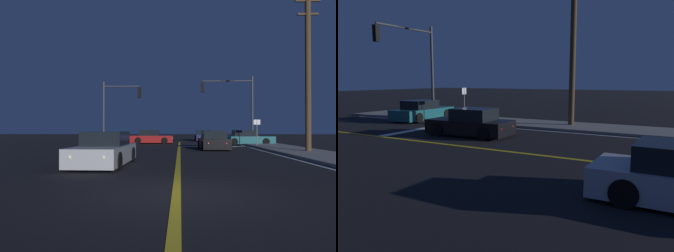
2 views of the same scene
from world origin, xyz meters
TOP-DOWN VIEW (x-y plane):
  - sidewalk_right at (7.37, 10.03)m, footprint 3.20×36.11m
  - lane_line_center at (0.00, 10.03)m, footprint 0.20×34.11m
  - lane_line_edge_right at (5.52, 10.03)m, footprint 0.16×34.11m
  - stop_bar at (2.88, 18.56)m, footprint 5.77×0.50m
  - car_far_approaching_teal at (6.23, 21.54)m, footprint 4.64×2.03m
  - car_parked_curb_black at (2.43, 14.88)m, footprint 2.03×4.21m
  - traffic_signal_near_right at (4.93, 20.86)m, footprint 4.69×0.28m
  - utility_pole_right at (7.67, 11.55)m, footprint 1.46×0.33m
  - street_sign_corner at (6.27, 18.06)m, footprint 0.56×0.11m

SIDE VIEW (x-z plane):
  - lane_line_center at x=0.00m, z-range 0.00..0.01m
  - lane_line_edge_right at x=5.52m, z-range 0.00..0.01m
  - stop_bar at x=2.88m, z-range 0.00..0.01m
  - sidewalk_right at x=7.37m, z-range 0.00..0.15m
  - car_parked_curb_black at x=2.43m, z-range -0.09..1.25m
  - car_far_approaching_teal at x=6.23m, z-range -0.09..1.25m
  - street_sign_corner at x=6.27m, z-range 0.40..2.65m
  - traffic_signal_near_right at x=4.93m, z-range 1.07..7.25m
  - utility_pole_right at x=7.67m, z-range 0.14..9.82m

